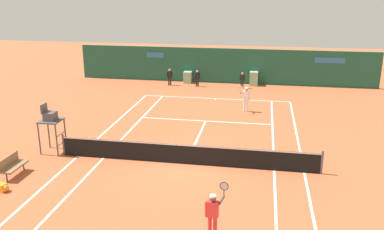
% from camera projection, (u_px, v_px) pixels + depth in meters
% --- Properties ---
extents(ground_plane, '(80.00, 80.00, 0.01)m').
position_uv_depth(ground_plane, '(188.00, 159.00, 19.37)').
color(ground_plane, '#B25633').
extents(tennis_net, '(12.10, 0.10, 1.07)m').
position_uv_depth(tennis_net, '(186.00, 154.00, 18.68)').
color(tennis_net, '#4C4C51').
rests_on(tennis_net, ground_plane).
extents(sponsor_back_wall, '(25.00, 1.02, 2.92)m').
position_uv_depth(sponsor_back_wall, '(224.00, 66.00, 34.36)').
color(sponsor_back_wall, '#1E5642').
rests_on(sponsor_back_wall, ground_plane).
extents(umpire_chair, '(1.00, 1.00, 2.45)m').
position_uv_depth(umpire_chair, '(50.00, 120.00, 19.75)').
color(umpire_chair, '#47474C').
rests_on(umpire_chair, ground_plane).
extents(player_bench, '(0.54, 1.40, 0.88)m').
position_uv_depth(player_bench, '(12.00, 165.00, 17.53)').
color(player_bench, '#38383D').
rests_on(player_bench, ground_plane).
extents(player_on_baseline, '(0.74, 0.67, 1.83)m').
position_uv_depth(player_on_baseline, '(246.00, 97.00, 26.44)').
color(player_on_baseline, white).
rests_on(player_on_baseline, ground_plane).
extents(player_near_side, '(0.71, 0.65, 1.81)m').
position_uv_depth(player_near_side, '(213.00, 212.00, 13.00)').
color(player_near_side, red).
rests_on(player_near_side, ground_plane).
extents(ball_kid_left_post, '(0.43, 0.21, 1.29)m').
position_uv_depth(ball_kid_left_post, '(242.00, 79.00, 32.67)').
color(ball_kid_left_post, black).
rests_on(ball_kid_left_post, ground_plane).
extents(ball_kid_centre_post, '(0.46, 0.22, 1.38)m').
position_uv_depth(ball_kid_centre_post, '(170.00, 76.00, 33.64)').
color(ball_kid_centre_post, black).
rests_on(ball_kid_centre_post, ground_plane).
extents(ball_kid_right_post, '(0.45, 0.19, 1.34)m').
position_uv_depth(ball_kid_right_post, '(197.00, 77.00, 33.26)').
color(ball_kid_right_post, black).
rests_on(ball_kid_right_post, ground_plane).
extents(tennis_ball_by_sideline, '(0.07, 0.07, 0.07)m').
position_uv_depth(tennis_ball_by_sideline, '(142.00, 119.00, 25.10)').
color(tennis_ball_by_sideline, '#CCE033').
rests_on(tennis_ball_by_sideline, ground_plane).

